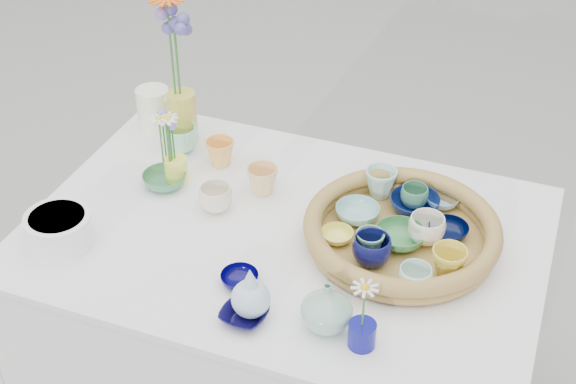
% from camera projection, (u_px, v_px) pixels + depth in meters
% --- Properties ---
extents(wicker_tray, '(0.47, 0.47, 0.08)m').
position_uv_depth(wicker_tray, '(402.00, 232.00, 1.92)').
color(wicker_tray, olive).
rests_on(wicker_tray, display_table).
extents(tray_ceramic_0, '(0.14, 0.14, 0.04)m').
position_uv_depth(tray_ceramic_0, '(415.00, 204.00, 2.01)').
color(tray_ceramic_0, '#0B1A4F').
rests_on(tray_ceramic_0, wicker_tray).
extents(tray_ceramic_1, '(0.13, 0.13, 0.03)m').
position_uv_depth(tray_ceramic_1, '(448.00, 231.00, 1.93)').
color(tray_ceramic_1, black).
rests_on(tray_ceramic_1, wicker_tray).
extents(tray_ceramic_2, '(0.09, 0.09, 0.08)m').
position_uv_depth(tray_ceramic_2, '(448.00, 263.00, 1.80)').
color(tray_ceramic_2, gold).
rests_on(tray_ceramic_2, wicker_tray).
extents(tray_ceramic_3, '(0.14, 0.14, 0.04)m').
position_uv_depth(tray_ceramic_3, '(400.00, 237.00, 1.91)').
color(tray_ceramic_3, '#3C8346').
rests_on(tray_ceramic_3, wicker_tray).
extents(tray_ceramic_4, '(0.09, 0.09, 0.06)m').
position_uv_depth(tray_ceramic_4, '(370.00, 244.00, 1.86)').
color(tray_ceramic_4, '#72BA83').
rests_on(tray_ceramic_4, wicker_tray).
extents(tray_ceramic_5, '(0.13, 0.13, 0.03)m').
position_uv_depth(tray_ceramic_5, '(358.00, 213.00, 1.98)').
color(tray_ceramic_5, '#7EB5AF').
rests_on(tray_ceramic_5, wicker_tray).
extents(tray_ceramic_6, '(0.11, 0.11, 0.08)m').
position_uv_depth(tray_ceramic_6, '(381.00, 183.00, 2.05)').
color(tray_ceramic_6, silver).
rests_on(tray_ceramic_6, wicker_tray).
extents(tray_ceramic_7, '(0.11, 0.11, 0.07)m').
position_uv_depth(tray_ceramic_7, '(427.00, 229.00, 1.90)').
color(tray_ceramic_7, white).
rests_on(tray_ceramic_7, wicker_tray).
extents(tray_ceramic_8, '(0.11, 0.11, 0.03)m').
position_uv_depth(tray_ceramic_8, '(442.00, 200.00, 2.03)').
color(tray_ceramic_8, '#9FD9FA').
rests_on(tray_ceramic_8, wicker_tray).
extents(tray_ceramic_9, '(0.10, 0.10, 0.07)m').
position_uv_depth(tray_ceramic_9, '(372.00, 250.00, 1.84)').
color(tray_ceramic_9, '#0B0E45').
rests_on(tray_ceramic_9, wicker_tray).
extents(tray_ceramic_10, '(0.10, 0.10, 0.03)m').
position_uv_depth(tray_ceramic_10, '(337.00, 236.00, 1.92)').
color(tray_ceramic_10, '#F2E355').
rests_on(tray_ceramic_10, wicker_tray).
extents(tray_ceramic_11, '(0.10, 0.10, 0.06)m').
position_uv_depth(tray_ceramic_11, '(415.00, 279.00, 1.77)').
color(tray_ceramic_11, silver).
rests_on(tray_ceramic_11, wicker_tray).
extents(tray_ceramic_12, '(0.08, 0.08, 0.06)m').
position_uv_depth(tray_ceramic_12, '(414.00, 197.00, 2.02)').
color(tray_ceramic_12, '#3E7759').
rests_on(tray_ceramic_12, wicker_tray).
extents(loose_ceramic_0, '(0.11, 0.11, 0.07)m').
position_uv_depth(loose_ceramic_0, '(220.00, 153.00, 2.20)').
color(loose_ceramic_0, '#FFB650').
rests_on(loose_ceramic_0, display_table).
extents(loose_ceramic_1, '(0.10, 0.10, 0.08)m').
position_uv_depth(loose_ceramic_1, '(262.00, 180.00, 2.09)').
color(loose_ceramic_1, '#EFC17A').
rests_on(loose_ceramic_1, display_table).
extents(loose_ceramic_2, '(0.13, 0.13, 0.04)m').
position_uv_depth(loose_ceramic_2, '(165.00, 180.00, 2.13)').
color(loose_ceramic_2, '#408155').
rests_on(loose_ceramic_2, display_table).
extents(loose_ceramic_3, '(0.10, 0.10, 0.07)m').
position_uv_depth(loose_ceramic_3, '(216.00, 198.00, 2.03)').
color(loose_ceramic_3, '#EEE4C7').
rests_on(loose_ceramic_3, display_table).
extents(loose_ceramic_4, '(0.11, 0.11, 0.03)m').
position_uv_depth(loose_ceramic_4, '(240.00, 279.00, 1.82)').
color(loose_ceramic_4, '#03003E').
rests_on(loose_ceramic_4, display_table).
extents(loose_ceramic_5, '(0.13, 0.13, 0.08)m').
position_uv_depth(loose_ceramic_5, '(181.00, 138.00, 2.26)').
color(loose_ceramic_5, '#9CE9C8').
rests_on(loose_ceramic_5, display_table).
extents(loose_ceramic_6, '(0.11, 0.11, 0.02)m').
position_uv_depth(loose_ceramic_6, '(244.00, 315.00, 1.73)').
color(loose_ceramic_6, '#0C0837').
rests_on(loose_ceramic_6, display_table).
extents(fluted_bowl, '(0.20, 0.20, 0.08)m').
position_uv_depth(fluted_bowl, '(59.00, 230.00, 1.92)').
color(fluted_bowl, white).
rests_on(fluted_bowl, display_table).
extents(bud_vase_paleblue, '(0.11, 0.11, 0.13)m').
position_uv_depth(bud_vase_paleblue, '(251.00, 291.00, 1.71)').
color(bud_vase_paleblue, silver).
rests_on(bud_vase_paleblue, display_table).
extents(bud_vase_seafoam, '(0.12, 0.12, 0.12)m').
position_uv_depth(bud_vase_seafoam, '(327.00, 306.00, 1.69)').
color(bud_vase_seafoam, '#8BBBA4').
rests_on(bud_vase_seafoam, display_table).
extents(bud_vase_cobalt, '(0.06, 0.06, 0.06)m').
position_uv_depth(bud_vase_cobalt, '(362.00, 335.00, 1.66)').
color(bud_vase_cobalt, navy).
rests_on(bud_vase_cobalt, display_table).
extents(single_daisy, '(0.07, 0.07, 0.12)m').
position_uv_depth(single_daisy, '(364.00, 307.00, 1.61)').
color(single_daisy, white).
rests_on(single_daisy, bud_vase_cobalt).
extents(tall_vase_yellow, '(0.10, 0.10, 0.15)m').
position_uv_depth(tall_vase_yellow, '(183.00, 117.00, 2.28)').
color(tall_vase_yellow, gold).
rests_on(tall_vase_yellow, display_table).
extents(gerbera, '(0.15, 0.15, 0.30)m').
position_uv_depth(gerbera, '(171.00, 48.00, 2.15)').
color(gerbera, orange).
rests_on(gerbera, tall_vase_yellow).
extents(hydrangea, '(0.10, 0.10, 0.30)m').
position_uv_depth(hydrangea, '(177.00, 59.00, 2.17)').
color(hydrangea, '#554E9B').
rests_on(hydrangea, tall_vase_yellow).
extents(white_pitcher, '(0.16, 0.13, 0.13)m').
position_uv_depth(white_pitcher, '(154.00, 109.00, 2.34)').
color(white_pitcher, white).
rests_on(white_pitcher, display_table).
extents(daisy_cup, '(0.08, 0.08, 0.07)m').
position_uv_depth(daisy_cup, '(176.00, 169.00, 2.14)').
color(daisy_cup, '#FFFE56').
rests_on(daisy_cup, display_table).
extents(daisy_posy, '(0.10, 0.10, 0.16)m').
position_uv_depth(daisy_posy, '(168.00, 133.00, 2.07)').
color(daisy_posy, white).
rests_on(daisy_posy, daisy_cup).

